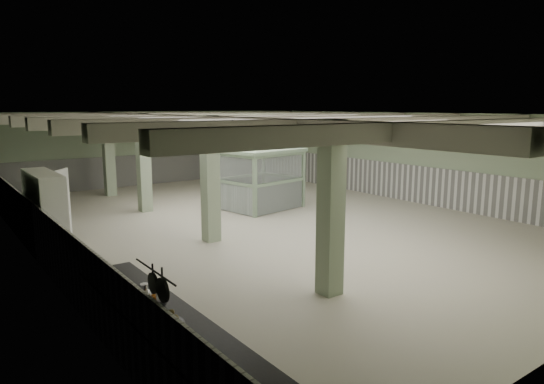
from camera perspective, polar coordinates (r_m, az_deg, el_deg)
floor at (r=16.37m, az=-1.17°, el=-3.55°), size 20.00×20.00×0.00m
ceiling at (r=15.91m, az=-1.21°, el=9.16°), size 14.00×20.00×0.02m
wall_back at (r=24.86m, az=-14.58°, el=5.00°), size 14.00×0.02×3.60m
wall_left at (r=13.36m, az=-26.60°, el=0.16°), size 0.02×20.00×3.60m
wall_right at (r=20.83m, az=14.83°, el=4.07°), size 0.02×20.00×3.60m
wainscot_left at (r=13.57m, az=-26.15°, el=-4.20°), size 0.05×19.90×1.50m
wainscot_right at (r=20.94m, az=14.66°, el=1.21°), size 0.05×19.90×1.50m
wainscot_back at (r=24.94m, az=-14.45°, el=2.60°), size 13.90×0.05×1.50m
girder at (r=14.63m, az=-9.34°, el=8.09°), size 0.45×19.90×0.40m
beam_a at (r=10.68m, az=22.73°, el=6.98°), size 13.90×0.35×0.32m
beam_b at (r=12.16m, az=12.55°, el=7.80°), size 13.90×0.35×0.32m
beam_c at (r=13.94m, az=4.75°, el=8.26°), size 13.90×0.35×0.32m
beam_d at (r=15.91m, az=-1.21°, el=8.51°), size 13.90×0.35×0.32m
beam_e at (r=18.02m, az=-5.82°, el=8.64°), size 13.90×0.35×0.32m
beam_f at (r=20.21m, az=-9.46°, el=8.70°), size 13.90×0.35×0.32m
beam_g at (r=22.47m, az=-12.37°, el=8.73°), size 13.90×0.35×0.32m
column_a at (r=9.87m, az=6.93°, el=-1.99°), size 0.42×0.42×3.60m
column_b at (r=13.89m, az=-7.28°, el=1.49°), size 0.42×0.42×3.60m
column_c at (r=18.39m, az=-14.87°, el=3.32°), size 0.42×0.42×3.60m
column_d at (r=22.15m, az=-18.67°, el=4.22°), size 0.42×0.42×3.60m
hook_rail at (r=6.19m, az=-13.64°, el=-9.07°), size 0.02×1.20×0.02m
pendant_front at (r=12.56m, az=14.01°, el=6.11°), size 0.44×0.44×0.22m
pendant_mid at (r=16.62m, az=-0.78°, el=7.30°), size 0.44×0.44×0.22m
pendant_back at (r=20.90m, az=-8.82°, el=7.74°), size 0.44×0.44×0.22m
prep_counter at (r=7.45m, az=-12.41°, el=-17.23°), size 0.94×5.38×0.91m
pitcher_near at (r=7.72m, az=-14.78°, el=-11.50°), size 0.24×0.27×0.31m
pitcher_far at (r=7.54m, az=-12.92°, el=-12.12°), size 0.24×0.26×0.27m
veg_colander at (r=6.92m, az=-11.79°, el=-14.57°), size 0.41×0.41×0.17m
orange_bowl at (r=7.63m, az=-13.52°, el=-12.56°), size 0.34×0.34×0.10m
skillet_near at (r=6.19m, az=-12.74°, el=-11.19°), size 0.04×0.31×0.31m
skillet_far at (r=6.45m, az=-13.80°, el=-10.37°), size 0.04×0.28×0.28m
walkin_cooler at (r=13.81m, az=-25.03°, el=-2.39°), size 1.05×2.40×2.20m
guard_booth at (r=18.40m, az=-1.49°, el=3.00°), size 3.21×2.86×2.39m
filing_cabinet at (r=19.67m, az=1.64°, el=0.50°), size 0.53×0.63×1.17m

